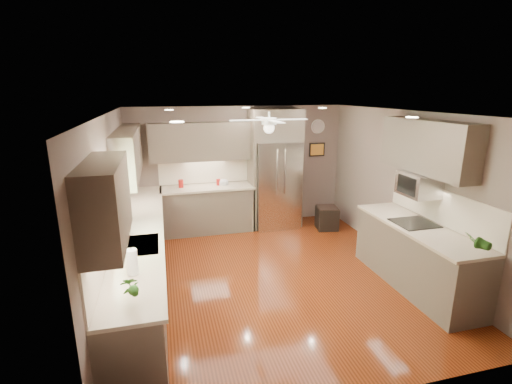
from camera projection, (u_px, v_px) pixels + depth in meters
name	position (u px, v px, depth m)	size (l,w,h in m)	color
floor	(273.00, 276.00, 5.80)	(5.00, 5.00, 0.00)	#461A09
ceiling	(275.00, 113.00, 5.14)	(5.00, 5.00, 0.00)	white
wall_back	(239.00, 167.00, 7.80)	(4.50, 4.50, 0.00)	#68574F
wall_front	(362.00, 280.00, 3.13)	(4.50, 4.50, 0.00)	#68574F
wall_left	(112.00, 211.00, 4.92)	(5.00, 5.00, 0.00)	#68574F
wall_right	(406.00, 189.00, 6.01)	(5.00, 5.00, 0.00)	#68574F
canister_a	(181.00, 184.00, 7.33)	(0.10, 0.10, 0.16)	maroon
canister_d	(218.00, 182.00, 7.52)	(0.09, 0.09, 0.13)	maroon
soap_bottle	(127.00, 227.00, 4.94)	(0.09, 0.10, 0.21)	white
potted_plant_left	(129.00, 287.00, 3.33)	(0.16, 0.11, 0.30)	#235317
potted_plant_right	(476.00, 242.00, 4.30)	(0.18, 0.14, 0.33)	#235317
bowl	(223.00, 184.00, 7.51)	(0.21, 0.21, 0.05)	#BEBD8E
left_run	(141.00, 257.00, 5.33)	(0.65, 4.70, 1.45)	brown
back_run	(208.00, 208.00, 7.55)	(1.85, 0.65, 1.45)	brown
uppers	(216.00, 152.00, 5.79)	(4.50, 4.70, 0.95)	brown
window	(108.00, 200.00, 4.38)	(0.05, 1.12, 0.92)	#BFF2B2
sink	(138.00, 247.00, 4.62)	(0.50, 0.70, 0.32)	silver
refrigerator	(275.00, 171.00, 7.67)	(1.06, 0.75, 2.45)	silver
right_run	(416.00, 255.00, 5.39)	(0.70, 2.20, 1.45)	brown
microwave	(419.00, 184.00, 5.38)	(0.43, 0.55, 0.34)	silver
ceiling_fan	(269.00, 123.00, 5.46)	(1.18, 1.18, 0.32)	white
recessed_lights	(265.00, 112.00, 5.50)	(2.84, 3.14, 0.01)	white
wall_clock	(318.00, 127.00, 8.00)	(0.30, 0.03, 0.30)	white
framed_print	(317.00, 150.00, 8.13)	(0.36, 0.03, 0.30)	black
stool	(327.00, 218.00, 7.72)	(0.48, 0.48, 0.48)	black
paper_towel	(132.00, 262.00, 3.84)	(0.12, 0.12, 0.29)	white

